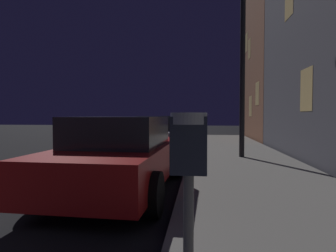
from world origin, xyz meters
The scene contains 7 objects.
parking_meter centered at (4.31, 0.30, 1.15)m, with size 0.19×0.19×1.32m.
car_red centered at (2.85, 4.08, 0.70)m, with size 2.14×4.32×1.43m.
car_silver centered at (2.85, 9.89, 0.70)m, with size 2.15×4.18×1.43m.
car_black centered at (2.85, 15.87, 0.70)m, with size 2.05×4.12×1.43m.
car_green centered at (2.85, 21.84, 0.71)m, with size 2.13×4.52×1.43m.
street_lamp centered at (5.67, 7.91, 3.72)m, with size 0.44×0.44×5.37m.
building_far centered at (10.37, 16.14, 4.82)m, with size 6.15×7.28×9.64m.
Camera 1 is at (4.37, -1.17, 1.45)m, focal length 30.11 mm.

